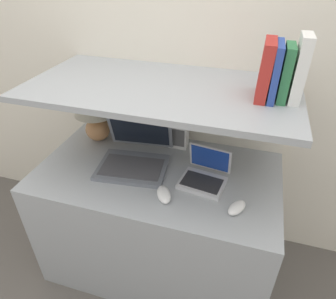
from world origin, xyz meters
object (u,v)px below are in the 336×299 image
Objects in this scene: router_box at (179,135)px; book_blue at (275,72)px; table_lamp at (95,110)px; laptop_small at (205,175)px; book_red at (266,70)px; second_mouse at (237,208)px; laptop_large at (135,154)px; computer_mouse at (164,194)px; book_white at (300,69)px; book_green at (286,73)px.

book_blue is at bearing -22.48° from router_box.
table_lamp is 0.49m from router_box.
laptop_small is 1.03× the size of book_red.
book_red is at bearing 85.42° from second_mouse.
table_lamp is 0.79× the size of laptop_large.
second_mouse is (0.33, 0.01, 0.00)m from computer_mouse.
computer_mouse is 0.44m from router_box.
book_red is (0.02, 0.25, 0.53)m from second_mouse.
computer_mouse is 0.68m from book_red.
laptop_large is 1.50× the size of book_white.
second_mouse is 0.54× the size of book_blue.
laptop_large is at bearing -176.07° from book_blue.
computer_mouse is (0.53, -0.37, -0.17)m from table_lamp.
second_mouse is at bearing -103.35° from book_blue.
book_green is (-0.05, -0.00, -0.02)m from book_white.
laptop_small is 1.58× the size of router_box.
second_mouse is (0.55, -0.20, -0.04)m from laptop_large.
book_blue is (0.61, 0.04, 0.49)m from laptop_large.
book_blue reaches higher than table_lamp.
book_green is (0.27, 0.09, 0.51)m from laptop_small.
book_green reaches higher than laptop_large.
table_lamp is 1.07m from book_white.
book_red is (-0.04, 0.00, 0.00)m from book_blue.
laptop_large reaches higher than router_box.
book_blue is at bearing 0.00° from book_red.
second_mouse is 0.59m from book_blue.
table_lamp is 0.73m from laptop_small.
table_lamp is at bearing 172.34° from book_red.
book_red is (0.87, -0.12, 0.36)m from table_lamp.
book_red is at bearing -24.42° from router_box.
book_red is at bearing 180.00° from book_blue.
book_red reaches higher than laptop_large.
book_red is (-0.13, -0.00, -0.01)m from book_white.
book_green is at bearing 68.39° from second_mouse.
computer_mouse is 0.58× the size of book_red.
table_lamp reaches higher than router_box.
laptop_small reaches higher than computer_mouse.
laptop_large is 0.31m from computer_mouse.
router_box is 0.69× the size of book_green.
laptop_small is at bearing -52.53° from router_box.
laptop_small reaches higher than second_mouse.
router_box is at bearing 155.58° from book_red.
router_box is (0.48, 0.06, -0.12)m from table_lamp.
router_box is 0.65× the size of book_red.
laptop_large is 2.91× the size of computer_mouse.
computer_mouse is 0.77m from book_white.
laptop_large is 0.76m from book_red.
book_red is (0.57, 0.04, 0.49)m from laptop_large.
table_lamp is at bearing 172.96° from book_green.
router_box is at bearing 131.56° from second_mouse.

